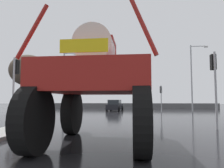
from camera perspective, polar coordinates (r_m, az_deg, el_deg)
ground_plane at (r=17.82m, az=3.99°, el=-9.30°), size 120.00×120.00×0.00m
oversize_sprayer at (r=7.43m, az=-3.92°, el=-0.41°), size 3.99×5.54×4.32m
sedan_ahead at (r=29.18m, az=0.78°, el=-5.99°), size 2.23×4.26×1.52m
traffic_signal_near_left at (r=13.37m, az=-25.24°, el=1.98°), size 0.24×0.54×4.00m
traffic_signal_near_right at (r=12.23m, az=26.45°, el=2.83°), size 0.24×0.54×4.07m
traffic_signal_far_left at (r=26.78m, az=13.43°, el=-2.35°), size 0.24×0.55×3.33m
streetlight_far_left at (r=26.35m, az=-12.94°, el=1.52°), size 1.82×0.24×7.51m
streetlight_far_right at (r=29.45m, az=21.52°, el=2.57°), size 2.32×0.24×8.86m
bare_tree_left at (r=25.35m, az=-22.14°, el=3.44°), size 4.19×4.19×6.64m
roadside_barrier at (r=37.12m, az=5.01°, el=-6.03°), size 30.69×0.24×0.90m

